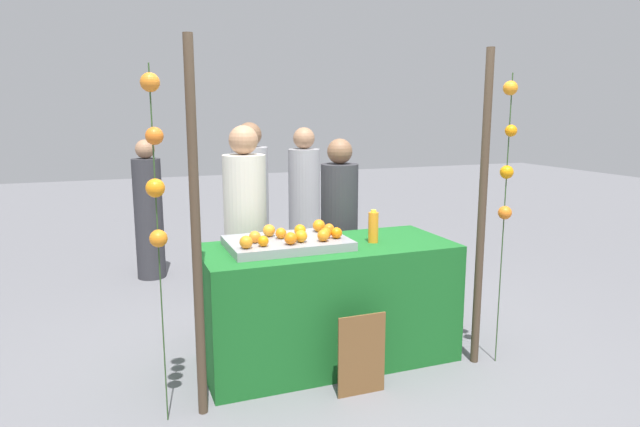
% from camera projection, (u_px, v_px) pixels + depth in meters
% --- Properties ---
extents(ground_plane, '(24.00, 24.00, 0.00)m').
position_uv_depth(ground_plane, '(327.00, 358.00, 4.10)').
color(ground_plane, slate).
extents(stall_counter, '(1.79, 0.78, 0.85)m').
position_uv_depth(stall_counter, '(327.00, 302.00, 4.02)').
color(stall_counter, '#196023').
rests_on(stall_counter, ground_plane).
extents(orange_tray, '(0.83, 0.55, 0.06)m').
position_uv_depth(orange_tray, '(287.00, 243.00, 3.87)').
color(orange_tray, gray).
rests_on(orange_tray, stall_counter).
extents(orange_0, '(0.09, 0.09, 0.09)m').
position_uv_depth(orange_0, '(269.00, 230.00, 3.93)').
color(orange_0, orange).
rests_on(orange_0, orange_tray).
extents(orange_1, '(0.08, 0.08, 0.08)m').
position_uv_depth(orange_1, '(337.00, 233.00, 3.87)').
color(orange_1, orange).
rests_on(orange_1, orange_tray).
extents(orange_2, '(0.08, 0.08, 0.08)m').
position_uv_depth(orange_2, '(255.00, 237.00, 3.74)').
color(orange_2, orange).
rests_on(orange_2, orange_tray).
extents(orange_3, '(0.08, 0.08, 0.08)m').
position_uv_depth(orange_3, '(326.00, 233.00, 3.87)').
color(orange_3, orange).
rests_on(orange_3, orange_tray).
extents(orange_4, '(0.08, 0.08, 0.08)m').
position_uv_depth(orange_4, '(281.00, 233.00, 3.86)').
color(orange_4, orange).
rests_on(orange_4, orange_tray).
extents(orange_5, '(0.09, 0.09, 0.09)m').
position_uv_depth(orange_5, '(319.00, 226.00, 4.08)').
color(orange_5, orange).
rests_on(orange_5, orange_tray).
extents(orange_6, '(0.08, 0.08, 0.08)m').
position_uv_depth(orange_6, '(329.00, 229.00, 4.01)').
color(orange_6, orange).
rests_on(orange_6, orange_tray).
extents(orange_7, '(0.09, 0.09, 0.09)m').
position_uv_depth(orange_7, '(246.00, 242.00, 3.58)').
color(orange_7, orange).
rests_on(orange_7, orange_tray).
extents(orange_8, '(0.08, 0.08, 0.08)m').
position_uv_depth(orange_8, '(323.00, 236.00, 3.78)').
color(orange_8, orange).
rests_on(orange_8, orange_tray).
extents(orange_9, '(0.07, 0.07, 0.07)m').
position_uv_depth(orange_9, '(263.00, 241.00, 3.64)').
color(orange_9, orange).
rests_on(orange_9, orange_tray).
extents(orange_10, '(0.08, 0.08, 0.08)m').
position_uv_depth(orange_10, '(300.00, 230.00, 3.95)').
color(orange_10, orange).
rests_on(orange_10, orange_tray).
extents(orange_11, '(0.08, 0.08, 0.08)m').
position_uv_depth(orange_11, '(301.00, 236.00, 3.76)').
color(orange_11, orange).
rests_on(orange_11, orange_tray).
extents(orange_12, '(0.08, 0.08, 0.08)m').
position_uv_depth(orange_12, '(291.00, 238.00, 3.69)').
color(orange_12, orange).
rests_on(orange_12, orange_tray).
extents(juice_bottle, '(0.07, 0.07, 0.24)m').
position_uv_depth(juice_bottle, '(373.00, 227.00, 4.00)').
color(juice_bottle, orange).
rests_on(juice_bottle, stall_counter).
extents(chalkboard_sign, '(0.32, 0.03, 0.55)m').
position_uv_depth(chalkboard_sign, '(361.00, 355.00, 3.54)').
color(chalkboard_sign, brown).
rests_on(chalkboard_sign, ground_plane).
extents(vendor_left, '(0.34, 0.34, 1.68)m').
position_uv_depth(vendor_left, '(246.00, 239.00, 4.43)').
color(vendor_left, beige).
rests_on(vendor_left, ground_plane).
extents(vendor_right, '(0.31, 0.31, 1.56)m').
position_uv_depth(vendor_right, '(339.00, 237.00, 4.75)').
color(vendor_right, '#333338').
rests_on(vendor_right, ground_plane).
extents(crowd_person_0, '(0.30, 0.30, 1.49)m').
position_uv_depth(crowd_person_0, '(149.00, 214.00, 5.96)').
color(crowd_person_0, '#333338').
rests_on(crowd_person_0, ground_plane).
extents(crowd_person_1, '(0.34, 0.34, 1.68)m').
position_uv_depth(crowd_person_1, '(251.00, 219.00, 5.26)').
color(crowd_person_1, '#99999E').
rests_on(crowd_person_1, ground_plane).
extents(crowd_person_2, '(0.33, 0.33, 1.62)m').
position_uv_depth(crowd_person_2, '(304.00, 212.00, 5.78)').
color(crowd_person_2, '#99999E').
rests_on(crowd_person_2, ground_plane).
extents(canopy_post_left, '(0.06, 0.06, 2.20)m').
position_uv_depth(canopy_post_left, '(196.00, 234.00, 3.16)').
color(canopy_post_left, '#473828').
rests_on(canopy_post_left, ground_plane).
extents(canopy_post_right, '(0.06, 0.06, 2.20)m').
position_uv_depth(canopy_post_right, '(482.00, 212.00, 3.84)').
color(canopy_post_right, '#473828').
rests_on(canopy_post_right, ground_plane).
extents(garland_strand_left, '(0.11, 0.12, 2.04)m').
position_uv_depth(garland_strand_left, '(155.00, 164.00, 3.00)').
color(garland_strand_left, '#2D4C23').
rests_on(garland_strand_left, ground_plane).
extents(garland_strand_right, '(0.11, 0.11, 2.04)m').
position_uv_depth(garland_strand_right, '(508.00, 155.00, 3.78)').
color(garland_strand_right, '#2D4C23').
rests_on(garland_strand_right, ground_plane).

